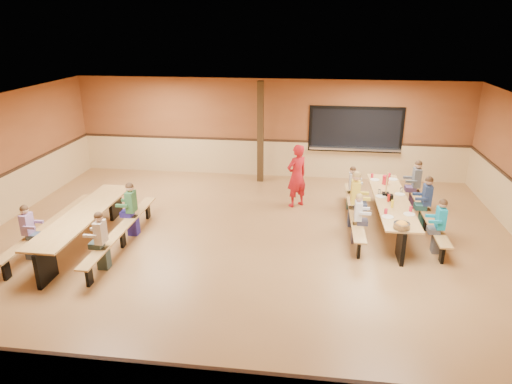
# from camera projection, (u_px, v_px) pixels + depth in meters

# --- Properties ---
(ground) EXTENTS (12.00, 12.00, 0.00)m
(ground) POSITION_uv_depth(u_px,v_px,m) (245.00, 247.00, 9.87)
(ground) COLOR olive
(ground) RESTS_ON ground
(room_envelope) EXTENTS (12.04, 10.04, 3.02)m
(room_envelope) POSITION_uv_depth(u_px,v_px,m) (245.00, 218.00, 9.63)
(room_envelope) COLOR brown
(room_envelope) RESTS_ON ground
(kitchen_pass_through) EXTENTS (2.78, 0.28, 1.38)m
(kitchen_pass_through) POSITION_uv_depth(u_px,v_px,m) (355.00, 131.00, 13.64)
(kitchen_pass_through) COLOR black
(kitchen_pass_through) RESTS_ON ground
(structural_post) EXTENTS (0.18, 0.18, 3.00)m
(structural_post) POSITION_uv_depth(u_px,v_px,m) (260.00, 133.00, 13.45)
(structural_post) COLOR #322110
(structural_post) RESTS_ON ground
(cafeteria_table_main) EXTENTS (1.91, 3.70, 0.74)m
(cafeteria_table_main) POSITION_uv_depth(u_px,v_px,m) (391.00, 207.00, 10.60)
(cafeteria_table_main) COLOR tan
(cafeteria_table_main) RESTS_ON ground
(cafeteria_table_second) EXTENTS (1.91, 3.70, 0.74)m
(cafeteria_table_second) POSITION_uv_depth(u_px,v_px,m) (85.00, 222.00, 9.80)
(cafeteria_table_second) COLOR tan
(cafeteria_table_second) RESTS_ON ground
(seated_child_white_left) EXTENTS (0.33, 0.27, 1.13)m
(seated_child_white_left) POSITION_uv_depth(u_px,v_px,m) (358.00, 219.00, 9.87)
(seated_child_white_left) COLOR silver
(seated_child_white_left) RESTS_ON ground
(seated_adult_yellow) EXTENTS (0.43, 0.35, 1.33)m
(seated_adult_yellow) POSITION_uv_depth(u_px,v_px,m) (355.00, 199.00, 10.68)
(seated_adult_yellow) COLOR yellow
(seated_adult_yellow) RESTS_ON ground
(seated_child_grey_left) EXTENTS (0.33, 0.27, 1.13)m
(seated_child_grey_left) POSITION_uv_depth(u_px,v_px,m) (352.00, 188.00, 11.70)
(seated_child_grey_left) COLOR silver
(seated_child_grey_left) RESTS_ON ground
(seated_child_teal_right) EXTENTS (0.36, 0.29, 1.18)m
(seated_child_teal_right) POSITION_uv_depth(u_px,v_px,m) (440.00, 227.00, 9.44)
(seated_child_teal_right) COLOR #1188A9
(seated_child_teal_right) RESTS_ON ground
(seated_child_navy_right) EXTENTS (0.38, 0.31, 1.23)m
(seated_child_navy_right) POSITION_uv_depth(u_px,v_px,m) (426.00, 203.00, 10.63)
(seated_child_navy_right) COLOR navy
(seated_child_navy_right) RESTS_ON ground
(seated_child_char_right) EXTENTS (0.39, 0.32, 1.26)m
(seated_child_char_right) POSITION_uv_depth(u_px,v_px,m) (416.00, 185.00, 11.77)
(seated_child_char_right) COLOR #4E5358
(seated_child_char_right) RESTS_ON ground
(seated_child_purple_sec) EXTENTS (0.34, 0.28, 1.15)m
(seated_child_purple_sec) POSITION_uv_depth(u_px,v_px,m) (29.00, 232.00, 9.21)
(seated_child_purple_sec) COLOR #906A9F
(seated_child_purple_sec) RESTS_ON ground
(seated_child_green_sec) EXTENTS (0.38, 0.31, 1.23)m
(seated_child_green_sec) POSITION_uv_depth(u_px,v_px,m) (132.00, 209.00, 10.25)
(seated_child_green_sec) COLOR #306439
(seated_child_green_sec) RESTS_ON ground
(seated_child_tan_sec) EXTENTS (0.35, 0.29, 1.18)m
(seated_child_tan_sec) POSITION_uv_depth(u_px,v_px,m) (102.00, 241.00, 8.82)
(seated_child_tan_sec) COLOR #C6B19C
(seated_child_tan_sec) RESTS_ON ground
(standing_woman) EXTENTS (0.72, 0.69, 1.66)m
(standing_woman) POSITION_uv_depth(u_px,v_px,m) (297.00, 176.00, 11.79)
(standing_woman) COLOR red
(standing_woman) RESTS_ON ground
(punch_pitcher) EXTENTS (0.16, 0.16, 0.22)m
(punch_pitcher) POSITION_uv_depth(u_px,v_px,m) (385.00, 180.00, 11.43)
(punch_pitcher) COLOR red
(punch_pitcher) RESTS_ON cafeteria_table_main
(chip_bowl) EXTENTS (0.32, 0.32, 0.15)m
(chip_bowl) POSITION_uv_depth(u_px,v_px,m) (402.00, 225.00, 8.97)
(chip_bowl) COLOR orange
(chip_bowl) RESTS_ON cafeteria_table_main
(napkin_dispenser) EXTENTS (0.10, 0.14, 0.13)m
(napkin_dispenser) POSITION_uv_depth(u_px,v_px,m) (391.00, 197.00, 10.43)
(napkin_dispenser) COLOR black
(napkin_dispenser) RESTS_ON cafeteria_table_main
(condiment_mustard) EXTENTS (0.06, 0.06, 0.17)m
(condiment_mustard) POSITION_uv_depth(u_px,v_px,m) (392.00, 204.00, 10.00)
(condiment_mustard) COLOR yellow
(condiment_mustard) RESTS_ON cafeteria_table_main
(condiment_ketchup) EXTENTS (0.06, 0.06, 0.17)m
(condiment_ketchup) POSITION_uv_depth(u_px,v_px,m) (389.00, 198.00, 10.33)
(condiment_ketchup) COLOR #B2140F
(condiment_ketchup) RESTS_ON cafeteria_table_main
(table_paddle) EXTENTS (0.16, 0.16, 0.56)m
(table_paddle) POSITION_uv_depth(u_px,v_px,m) (386.00, 190.00, 10.69)
(table_paddle) COLOR black
(table_paddle) RESTS_ON cafeteria_table_main
(place_settings) EXTENTS (0.65, 3.30, 0.11)m
(place_settings) POSITION_uv_depth(u_px,v_px,m) (392.00, 196.00, 10.51)
(place_settings) COLOR beige
(place_settings) RESTS_ON cafeteria_table_main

